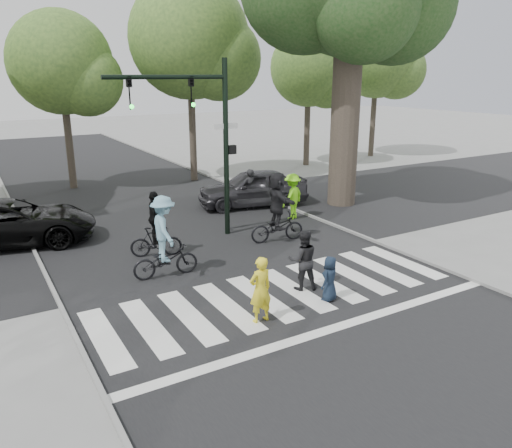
{
  "coord_description": "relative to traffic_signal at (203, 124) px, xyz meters",
  "views": [
    {
      "loc": [
        -6.56,
        -8.97,
        5.49
      ],
      "look_at": [
        0.5,
        3.0,
        1.3
      ],
      "focal_mm": 35.0,
      "sensor_mm": 36.0,
      "label": 1
    }
  ],
  "objects": [
    {
      "name": "pedestrian_woman",
      "position": [
        -1.54,
        -6.26,
        -3.11
      ],
      "size": [
        0.6,
        0.41,
        1.58
      ],
      "primitive_type": "imported",
      "rotation": [
        0.0,
        0.0,
        3.19
      ],
      "color": "yellow",
      "rests_on": "ground"
    },
    {
      "name": "bg_tree_2",
      "position": [
        -2.11,
        10.42,
        1.88
      ],
      "size": [
        5.04,
        4.8,
        8.4
      ],
      "color": "brown",
      "rests_on": "ground"
    },
    {
      "name": "bg_tree_5",
      "position": [
        17.92,
        10.5,
        2.46
      ],
      "size": [
        5.67,
        5.4,
        9.3
      ],
      "color": "brown",
      "rests_on": "ground"
    },
    {
      "name": "bystander_dark",
      "position": [
        3.17,
        2.47,
        -3.03
      ],
      "size": [
        0.65,
        0.44,
        1.73
      ],
      "primitive_type": "imported",
      "rotation": [
        0.0,
        0.0,
        3.18
      ],
      "color": "black",
      "rests_on": "ground"
    },
    {
      "name": "cyclist_left",
      "position": [
        -2.46,
        -2.62,
        -2.89
      ],
      "size": [
        1.89,
        1.25,
        2.34
      ],
      "color": "black",
      "rests_on": "ground"
    },
    {
      "name": "car_suv",
      "position": [
        -5.93,
        2.64,
        -3.14
      ],
      "size": [
        5.88,
        3.62,
        1.52
      ],
      "primitive_type": "imported",
      "rotation": [
        0.0,
        0.0,
        1.36
      ],
      "color": "black",
      "rests_on": "ground"
    },
    {
      "name": "bg_tree_3",
      "position": [
        3.95,
        9.07,
        3.04
      ],
      "size": [
        6.3,
        6.0,
        10.2
      ],
      "color": "brown",
      "rests_on": "ground"
    },
    {
      "name": "car_grey",
      "position": [
        3.6,
        2.96,
        -3.1
      ],
      "size": [
        4.99,
        2.9,
        1.6
      ],
      "primitive_type": "imported",
      "rotation": [
        0.0,
        0.0,
        -1.8
      ],
      "color": "#2D2C30",
      "rests_on": "ground"
    },
    {
      "name": "pedestrian_child",
      "position": [
        0.54,
        -6.17,
        -3.32
      ],
      "size": [
        0.67,
        0.57,
        1.16
      ],
      "primitive_type": "imported",
      "rotation": [
        0.0,
        0.0,
        3.56
      ],
      "color": "#142031",
      "rests_on": "ground"
    },
    {
      "name": "road_stem",
      "position": [
        -0.35,
        -1.2,
        -3.9
      ],
      "size": [
        10.0,
        70.0,
        0.01
      ],
      "primitive_type": "cube",
      "color": "black",
      "rests_on": "ground"
    },
    {
      "name": "bystander_hivis",
      "position": [
        3.95,
        0.46,
        -3.0
      ],
      "size": [
        1.33,
        1.06,
        1.8
      ],
      "primitive_type": "imported",
      "rotation": [
        0.0,
        0.0,
        3.54
      ],
      "color": "#84FB1A",
      "rests_on": "ground"
    },
    {
      "name": "bg_tree_4",
      "position": [
        11.88,
        9.93,
        1.73
      ],
      "size": [
        4.83,
        4.6,
        8.15
      ],
      "color": "brown",
      "rests_on": "ground"
    },
    {
      "name": "traffic_signal",
      "position": [
        0.0,
        0.0,
        0.0
      ],
      "size": [
        4.45,
        0.29,
        6.0
      ],
      "color": "black",
      "rests_on": "ground"
    },
    {
      "name": "pedestrian_adult",
      "position": [
        0.36,
        -5.26,
        -3.08
      ],
      "size": [
        0.97,
        0.87,
        1.64
      ],
      "primitive_type": "imported",
      "rotation": [
        0.0,
        0.0,
        2.76
      ],
      "color": "black",
      "rests_on": "ground"
    },
    {
      "name": "crosswalk",
      "position": [
        -0.35,
        -5.54,
        -3.89
      ],
      "size": [
        10.0,
        3.85,
        0.01
      ],
      "color": "silver",
      "rests_on": "ground"
    },
    {
      "name": "curb_left",
      "position": [
        -5.4,
        -1.2,
        -3.85
      ],
      "size": [
        0.1,
        70.0,
        0.1
      ],
      "primitive_type": "cube",
      "color": "gray",
      "rests_on": "ground"
    },
    {
      "name": "ground",
      "position": [
        -0.35,
        -6.2,
        -3.9
      ],
      "size": [
        120.0,
        120.0,
        0.0
      ],
      "primitive_type": "plane",
      "color": "gray",
      "rests_on": "ground"
    },
    {
      "name": "road_cross",
      "position": [
        -0.35,
        1.8,
        -3.89
      ],
      "size": [
        70.0,
        10.0,
        0.01
      ],
      "primitive_type": "cube",
      "color": "black",
      "rests_on": "ground"
    },
    {
      "name": "curb_right",
      "position": [
        4.7,
        -1.2,
        -3.85
      ],
      "size": [
        0.1,
        70.0,
        0.1
      ],
      "primitive_type": "cube",
      "color": "gray",
      "rests_on": "ground"
    },
    {
      "name": "cyclist_right",
      "position": [
        1.92,
        -1.6,
        -2.83
      ],
      "size": [
        1.97,
        1.83,
        2.39
      ],
      "color": "black",
      "rests_on": "ground"
    },
    {
      "name": "cyclist_mid",
      "position": [
        -2.13,
        -0.91,
        -3.05
      ],
      "size": [
        1.65,
        1.05,
        2.08
      ],
      "color": "black",
      "rests_on": "ground"
    }
  ]
}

